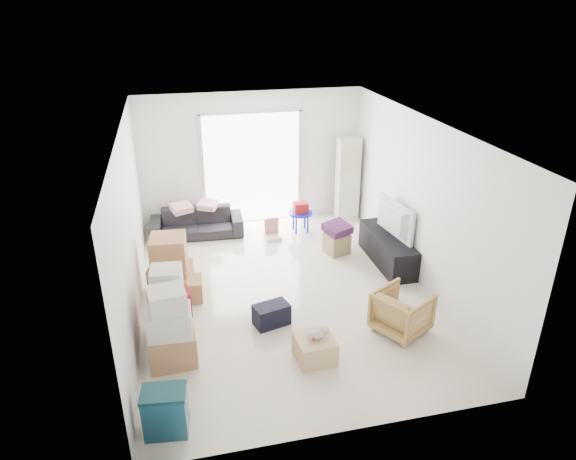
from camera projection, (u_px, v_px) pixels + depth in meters
The scene contains 21 objects.
room_shell at pixel (285, 215), 7.74m from camera, with size 4.98×6.48×3.18m.
sliding_door at pixel (252, 164), 10.42m from camera, with size 2.10×0.04×2.33m.
ac_tower at pixel (348, 179), 10.68m from camera, with size 0.45×0.30×1.75m, color silver.
tv_console at pixel (387, 249), 9.10m from camera, with size 0.48×1.59×0.53m, color black.
television at pixel (389, 232), 8.96m from camera, with size 1.08×0.62×0.14m, color black.
sofa at pixel (196, 219), 10.12m from camera, with size 1.80×0.53×0.70m, color #242328.
pillow_left at pixel (181, 201), 9.87m from camera, with size 0.36×0.29×0.11m, color #DDA1A9.
pillow_right at pixel (207, 198), 10.02m from camera, with size 0.38×0.30×0.13m, color #DDA1A9.
armchair at pixel (402, 310), 7.20m from camera, with size 0.68×0.63×0.70m, color tan.
storage_bins at pixel (166, 411), 5.54m from camera, with size 0.52×0.39×0.56m.
box_stack_a at pixel (171, 331), 6.52m from camera, with size 0.62×0.52×1.09m.
box_stack_b at pixel (170, 308), 7.03m from camera, with size 0.60×0.57×1.08m.
box_stack_c at pixel (170, 265), 8.17m from camera, with size 0.75×0.67×0.95m.
loose_box at pixel (189, 289), 8.04m from camera, with size 0.41×0.41×0.34m, color #A37149.
duffel_bag at pixel (271, 315), 7.42m from camera, with size 0.50×0.30×0.32m, color black.
ottoman at pixel (337, 243), 9.49m from camera, with size 0.39×0.39×0.39m, color #918954.
blanket at pixel (337, 230), 9.38m from camera, with size 0.43×0.43×0.14m, color #4E2255.
kids_table at pixel (301, 211), 10.26m from camera, with size 0.48×0.48×0.62m.
toy_walker at pixel (272, 233), 10.07m from camera, with size 0.33×0.29×0.41m.
wood_crate at pixel (315, 349), 6.71m from camera, with size 0.49×0.49×0.32m, color tan.
plush_bunny at pixel (318, 333), 6.62m from camera, with size 0.31×0.18×0.15m.
Camera 1 is at (-1.57, -6.95, 4.37)m, focal length 32.00 mm.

